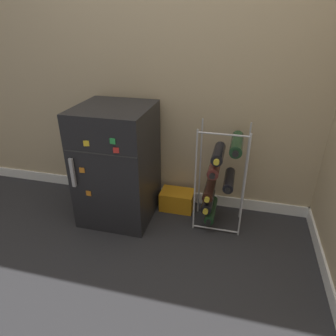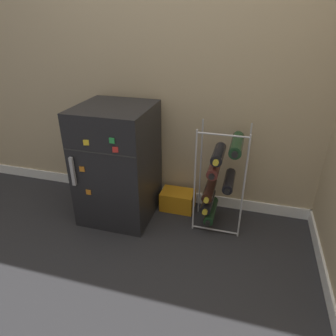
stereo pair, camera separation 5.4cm
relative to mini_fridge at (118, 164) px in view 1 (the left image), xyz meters
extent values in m
plane|color=#28282B|center=(0.51, -0.27, -0.43)|extent=(14.00, 14.00, 0.00)
cube|color=tan|center=(0.51, 0.33, 0.82)|extent=(6.86, 0.06, 2.50)
cube|color=white|center=(0.51, 0.30, -0.39)|extent=(6.86, 0.01, 0.09)
cube|color=black|center=(0.00, 0.00, 0.00)|extent=(0.52, 0.52, 0.87)
cube|color=#2D2D2D|center=(0.00, -0.26, 0.20)|extent=(0.51, 0.00, 0.01)
cube|color=#9E9EA3|center=(-0.20, -0.28, 0.04)|extent=(0.02, 0.02, 0.21)
cube|color=orange|center=(-0.14, -0.26, 0.06)|extent=(0.04, 0.01, 0.04)
cube|color=yellow|center=(-0.08, -0.26, 0.26)|extent=(0.04, 0.02, 0.04)
cube|color=red|center=(0.12, -0.26, 0.24)|extent=(0.04, 0.02, 0.04)
cube|color=green|center=(0.10, -0.26, 0.29)|extent=(0.04, 0.01, 0.04)
cube|color=orange|center=(-0.11, -0.26, -0.11)|extent=(0.04, 0.01, 0.04)
cylinder|color=#B2B2B7|center=(0.59, -0.05, -0.05)|extent=(0.01, 0.01, 0.77)
cylinder|color=#B2B2B7|center=(0.92, -0.05, -0.05)|extent=(0.01, 0.01, 0.77)
cylinder|color=#B2B2B7|center=(0.59, 0.17, -0.05)|extent=(0.01, 0.01, 0.77)
cylinder|color=#B2B2B7|center=(0.92, 0.17, -0.05)|extent=(0.01, 0.01, 0.77)
cylinder|color=#B2B2B7|center=(0.76, -0.05, -0.41)|extent=(0.33, 0.01, 0.01)
cylinder|color=#B2B2B7|center=(0.76, -0.05, 0.32)|extent=(0.33, 0.01, 0.01)
cylinder|color=#19381E|center=(0.71, 0.06, -0.33)|extent=(0.07, 0.30, 0.07)
cylinder|color=black|center=(0.71, -0.10, -0.33)|extent=(0.03, 0.02, 0.03)
cylinder|color=black|center=(0.68, 0.06, -0.25)|extent=(0.08, 0.27, 0.08)
cylinder|color=gold|center=(0.68, -0.09, -0.25)|extent=(0.04, 0.02, 0.04)
cylinder|color=black|center=(0.68, 0.06, -0.15)|extent=(0.07, 0.28, 0.07)
cylinder|color=gold|center=(0.68, -0.09, -0.15)|extent=(0.04, 0.02, 0.04)
cylinder|color=black|center=(0.82, 0.06, -0.06)|extent=(0.07, 0.27, 0.07)
cylinder|color=black|center=(0.82, -0.09, -0.06)|extent=(0.03, 0.02, 0.03)
cylinder|color=#56231E|center=(0.71, 0.06, 0.04)|extent=(0.08, 0.28, 0.08)
cylinder|color=black|center=(0.71, -0.09, 0.04)|extent=(0.04, 0.02, 0.04)
cylinder|color=black|center=(0.73, 0.06, 0.14)|extent=(0.08, 0.25, 0.08)
cylinder|color=gold|center=(0.73, -0.08, 0.14)|extent=(0.04, 0.02, 0.04)
cylinder|color=#19381E|center=(0.84, 0.06, 0.22)|extent=(0.08, 0.31, 0.08)
cylinder|color=black|center=(0.84, -0.11, 0.22)|extent=(0.04, 0.02, 0.04)
cube|color=orange|center=(0.42, 0.17, -0.36)|extent=(0.26, 0.18, 0.16)
camera|label=1|loc=(0.85, -1.84, 0.97)|focal=32.00mm
camera|label=2|loc=(0.90, -1.82, 0.97)|focal=32.00mm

